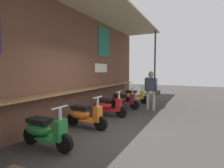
# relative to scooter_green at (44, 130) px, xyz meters

# --- Properties ---
(ground_plane) EXTENTS (33.91, 33.91, 0.00)m
(ground_plane) POSITION_rel_scooter_green_xyz_m (1.50, -1.08, -0.39)
(ground_plane) COLOR #383533
(market_stall_facade) EXTENTS (12.11, 2.15, 3.89)m
(market_stall_facade) POSITION_rel_scooter_green_xyz_m (1.50, 0.83, 1.73)
(market_stall_facade) COLOR brown
(market_stall_facade) RESTS_ON ground_plane
(scooter_green) EXTENTS (0.46, 1.40, 0.97)m
(scooter_green) POSITION_rel_scooter_green_xyz_m (0.00, 0.00, 0.00)
(scooter_green) COLOR #237533
(scooter_green) RESTS_ON ground_plane
(scooter_orange) EXTENTS (0.46, 1.40, 0.97)m
(scooter_orange) POSITION_rel_scooter_green_xyz_m (1.53, -0.00, 0.00)
(scooter_orange) COLOR orange
(scooter_orange) RESTS_ON ground_plane
(scooter_red) EXTENTS (0.47, 1.40, 0.97)m
(scooter_red) POSITION_rel_scooter_green_xyz_m (3.01, -0.00, 0.00)
(scooter_red) COLOR red
(scooter_red) RESTS_ON ground_plane
(scooter_maroon) EXTENTS (0.46, 1.40, 0.97)m
(scooter_maroon) POSITION_rel_scooter_green_xyz_m (4.49, -0.00, 0.00)
(scooter_maroon) COLOR maroon
(scooter_maroon) RESTS_ON ground_plane
(scooter_yellow) EXTENTS (0.47, 1.40, 0.97)m
(scooter_yellow) POSITION_rel_scooter_green_xyz_m (6.03, -0.00, 0.00)
(scooter_yellow) COLOR gold
(scooter_yellow) RESTS_ON ground_plane
(shopper_with_handbag) EXTENTS (0.28, 0.67, 1.68)m
(shopper_with_handbag) POSITION_rel_scooter_green_xyz_m (4.74, -1.24, 0.64)
(shopper_with_handbag) COLOR #ADA393
(shopper_with_handbag) RESTS_ON ground_plane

